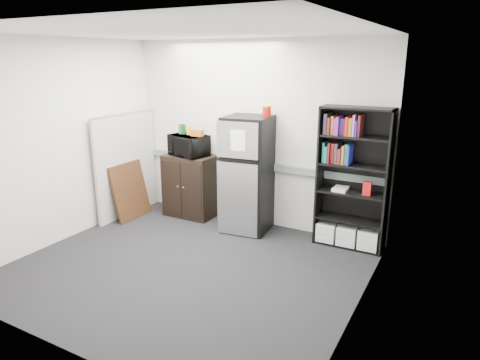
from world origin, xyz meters
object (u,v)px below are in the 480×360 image
at_px(cubicle_partition, 127,165).
at_px(refrigerator, 248,175).
at_px(cabinet, 190,186).
at_px(bookshelf, 353,180).
at_px(microwave, 189,145).

distance_m(cubicle_partition, refrigerator, 2.00).
bearing_deg(refrigerator, cabinet, 169.25).
bearing_deg(bookshelf, microwave, -178.17).
height_order(bookshelf, cabinet, bookshelf).
height_order(bookshelf, refrigerator, bookshelf).
height_order(cabinet, microwave, microwave).
relative_size(cabinet, refrigerator, 0.59).
bearing_deg(cubicle_partition, refrigerator, 9.80).
distance_m(bookshelf, microwave, 2.53).
relative_size(cubicle_partition, refrigerator, 0.98).
bearing_deg(microwave, cabinet, 102.84).
relative_size(cabinet, microwave, 1.68).
bearing_deg(microwave, bookshelf, 14.66).
relative_size(bookshelf, microwave, 3.18).
distance_m(cabinet, refrigerator, 1.12).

